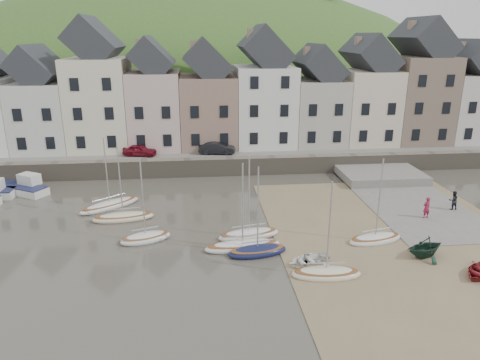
{
  "coord_description": "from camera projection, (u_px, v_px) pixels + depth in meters",
  "views": [
    {
      "loc": [
        -3.27,
        -27.05,
        13.96
      ],
      "look_at": [
        0.0,
        6.0,
        3.0
      ],
      "focal_mm": 33.18,
      "sensor_mm": 36.0,
      "label": 1
    }
  ],
  "objects": [
    {
      "name": "ground",
      "position": [
        249.0,
        249.0,
        30.24
      ],
      "size": [
        160.0,
        160.0,
        0.0
      ],
      "primitive_type": "plane",
      "color": "#454136",
      "rests_on": "ground"
    },
    {
      "name": "quay_land",
      "position": [
        221.0,
        136.0,
        60.25
      ],
      "size": [
        90.0,
        30.0,
        1.5
      ],
      "primitive_type": "cube",
      "color": "#3C5D25",
      "rests_on": "ground"
    },
    {
      "name": "quay_street",
      "position": [
        227.0,
        152.0,
        49.13
      ],
      "size": [
        70.0,
        7.0,
        0.1
      ],
      "primitive_type": "cube",
      "color": "slate",
      "rests_on": "quay_land"
    },
    {
      "name": "seawall",
      "position": [
        230.0,
        166.0,
        46.03
      ],
      "size": [
        70.0,
        1.2,
        1.8
      ],
      "primitive_type": "cube",
      "color": "slate",
      "rests_on": "ground"
    },
    {
      "name": "beach",
      "position": [
        403.0,
        242.0,
        31.26
      ],
      "size": [
        18.0,
        26.0,
        0.06
      ],
      "primitive_type": "cube",
      "color": "#7A684A",
      "rests_on": "ground"
    },
    {
      "name": "slipway",
      "position": [
        406.0,
        199.0,
        39.19
      ],
      "size": [
        8.0,
        18.0,
        0.12
      ],
      "primitive_type": "cube",
      "color": "slate",
      "rests_on": "ground"
    },
    {
      "name": "hillside",
      "position": [
        191.0,
        196.0,
        92.11
      ],
      "size": [
        134.4,
        84.0,
        84.0
      ],
      "color": "#3C5D25",
      "rests_on": "ground"
    },
    {
      "name": "townhouse_terrace",
      "position": [
        240.0,
        95.0,
        50.79
      ],
      "size": [
        61.05,
        8.0,
        13.93
      ],
      "color": "white",
      "rests_on": "quay_land"
    },
    {
      "name": "sailboat_0",
      "position": [
        110.0,
        205.0,
        37.33
      ],
      "size": [
        5.17,
        4.47,
        6.32
      ],
      "color": "silver",
      "rests_on": "ground"
    },
    {
      "name": "sailboat_1",
      "position": [
        146.0,
        237.0,
        31.36
      ],
      "size": [
        3.88,
        2.61,
        6.32
      ],
      "color": "silver",
      "rests_on": "ground"
    },
    {
      "name": "sailboat_2",
      "position": [
        123.0,
        217.0,
        34.89
      ],
      "size": [
        4.91,
        2.14,
        6.32
      ],
      "color": "beige",
      "rests_on": "ground"
    },
    {
      "name": "sailboat_3",
      "position": [
        249.0,
        234.0,
        31.9
      ],
      "size": [
        4.74,
        2.35,
        6.32
      ],
      "color": "silver",
      "rests_on": "ground"
    },
    {
      "name": "sailboat_4",
      "position": [
        243.0,
        246.0,
        30.18
      ],
      "size": [
        5.4,
        2.11,
        6.32
      ],
      "color": "silver",
      "rests_on": "ground"
    },
    {
      "name": "sailboat_5",
      "position": [
        257.0,
        251.0,
        29.44
      ],
      "size": [
        4.22,
        2.14,
        6.32
      ],
      "color": "#151A41",
      "rests_on": "ground"
    },
    {
      "name": "sailboat_6",
      "position": [
        375.0,
        239.0,
        31.2
      ],
      "size": [
        4.3,
        2.33,
        6.32
      ],
      "color": "silver",
      "rests_on": "ground"
    },
    {
      "name": "sailboat_7",
      "position": [
        326.0,
        273.0,
        26.69
      ],
      "size": [
        4.33,
        1.79,
        6.32
      ],
      "color": "beige",
      "rests_on": "ground"
    },
    {
      "name": "motorboat_2",
      "position": [
        23.0,
        187.0,
        40.8
      ],
      "size": [
        5.47,
        4.14,
        1.7
      ],
      "color": "silver",
      "rests_on": "ground"
    },
    {
      "name": "rowboat_white",
      "position": [
        308.0,
        260.0,
        28.09
      ],
      "size": [
        3.26,
        2.76,
        0.58
      ],
      "primitive_type": "imported",
      "rotation": [
        0.0,
        0.0,
        -1.25
      ],
      "color": "white",
      "rests_on": "beach"
    },
    {
      "name": "rowboat_green",
      "position": [
        426.0,
        247.0,
        28.87
      ],
      "size": [
        3.35,
        3.11,
        1.44
      ],
      "primitive_type": "imported",
      "rotation": [
        0.0,
        0.0,
        -1.25
      ],
      "color": "#173326",
      "rests_on": "beach"
    },
    {
      "name": "person_red",
      "position": [
        427.0,
        208.0,
        34.85
      ],
      "size": [
        0.71,
        0.55,
        1.71
      ],
      "primitive_type": "imported",
      "rotation": [
        0.0,
        0.0,
        3.39
      ],
      "color": "maroon",
      "rests_on": "slipway"
    },
    {
      "name": "person_dark",
      "position": [
        453.0,
        200.0,
        36.55
      ],
      "size": [
        0.8,
        0.64,
        1.59
      ],
      "primitive_type": "imported",
      "rotation": [
        0.0,
        0.0,
        3.19
      ],
      "color": "black",
      "rests_on": "slipway"
    },
    {
      "name": "car_left",
      "position": [
        140.0,
        150.0,
        47.1
      ],
      "size": [
        3.77,
        2.14,
        1.21
      ],
      "primitive_type": "imported",
      "rotation": [
        0.0,
        0.0,
        1.36
      ],
      "color": "maroon",
      "rests_on": "quay_street"
    },
    {
      "name": "car_right",
      "position": [
        217.0,
        148.0,
        47.86
      ],
      "size": [
        4.04,
        1.87,
        1.28
      ],
      "primitive_type": "imported",
      "rotation": [
        0.0,
        0.0,
        1.44
      ],
      "color": "black",
      "rests_on": "quay_street"
    }
  ]
}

